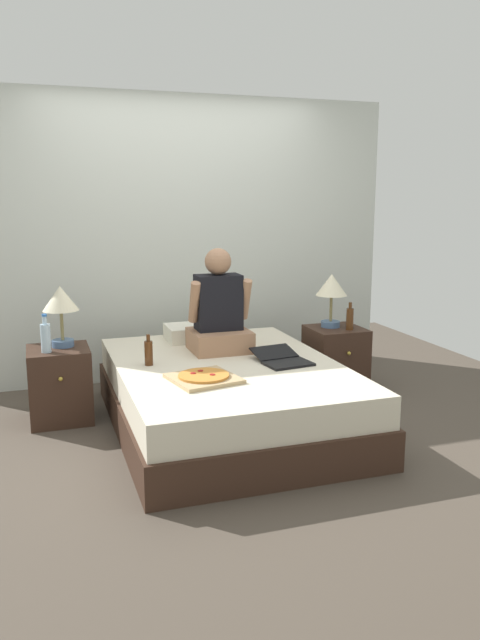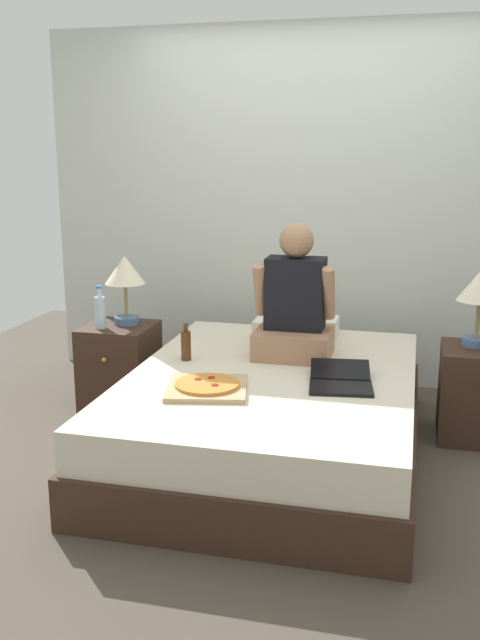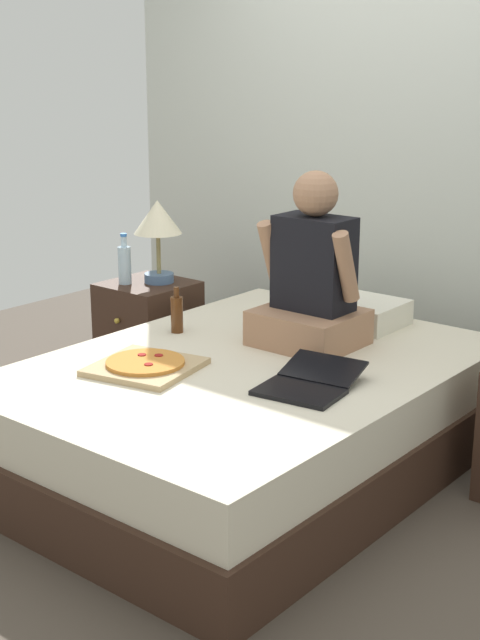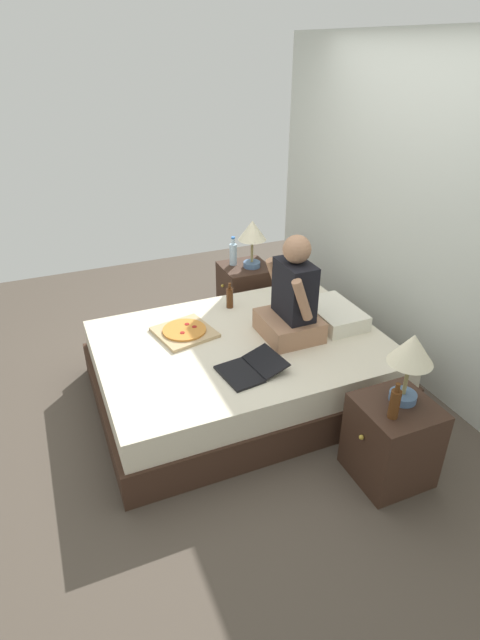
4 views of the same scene
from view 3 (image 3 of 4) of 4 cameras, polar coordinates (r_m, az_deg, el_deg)
ground_plane at (r=3.98m, az=0.53°, el=-9.14°), size 5.89×5.89×0.00m
wall_back at (r=4.82m, az=11.49°, el=10.48°), size 3.89×0.12×2.50m
bed at (r=3.88m, az=0.54°, el=-6.03°), size 1.57×2.14×0.47m
nightstand_left at (r=4.95m, az=-5.85°, el=-0.68°), size 0.44×0.47×0.55m
lamp_on_left_nightstand at (r=4.82m, az=-5.29°, el=6.20°), size 0.26×0.26×0.45m
water_bottle at (r=4.85m, az=-7.40°, el=3.60°), size 0.07×0.07×0.28m
pillow at (r=4.40m, az=7.00°, el=0.65°), size 0.52×0.34×0.12m
person_seated at (r=3.98m, az=4.61°, el=2.44°), size 0.47×0.40×0.78m
laptop at (r=3.49m, az=4.31°, el=-4.12°), size 0.37×0.45×0.07m
pizza_box at (r=3.72m, az=-6.08°, el=-2.91°), size 0.47×0.47×0.05m
beer_bottle_on_bed at (r=4.20m, az=-4.06°, el=0.42°), size 0.06×0.06×0.22m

